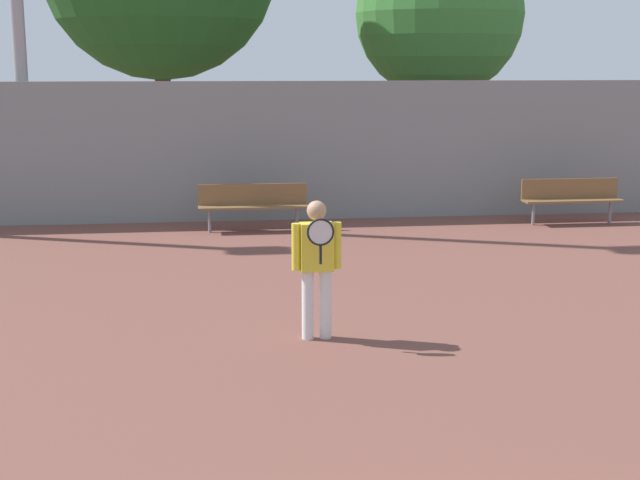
% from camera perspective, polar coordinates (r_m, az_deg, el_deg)
% --- Properties ---
extents(tennis_player, '(0.58, 0.41, 1.64)m').
position_cam_1_polar(tennis_player, '(10.28, -0.21, -1.34)').
color(tennis_player, silver).
rests_on(tennis_player, ground_plane).
extents(bench_courtside_near, '(2.01, 0.40, 0.90)m').
position_cam_1_polar(bench_courtside_near, '(18.58, 15.77, 2.77)').
color(bench_courtside_near, brown).
rests_on(bench_courtside_near, ground_plane).
extents(bench_courtside_far, '(2.09, 0.40, 0.90)m').
position_cam_1_polar(bench_courtside_far, '(17.14, -4.32, 2.48)').
color(bench_courtside_far, brown).
rests_on(bench_courtside_far, ground_plane).
extents(back_fence, '(29.61, 0.06, 2.82)m').
position_cam_1_polar(back_fence, '(18.22, -2.12, 5.70)').
color(back_fence, gray).
rests_on(back_fence, ground_plane).
extents(tree_green_tall, '(4.36, 4.36, 6.61)m').
position_cam_1_polar(tree_green_tall, '(23.93, 7.64, 14.13)').
color(tree_green_tall, brown).
rests_on(tree_green_tall, ground_plane).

